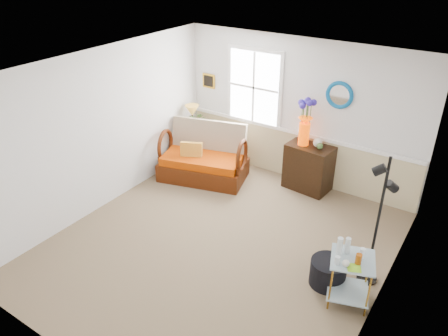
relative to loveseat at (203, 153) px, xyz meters
The scene contains 19 objects.
floor 2.14m from the loveseat, 47.58° to the right, with size 4.50×5.00×0.01m, color brown.
ceiling 2.95m from the loveseat, 47.58° to the right, with size 4.50×5.00×0.01m, color white.
walls 2.22m from the loveseat, 47.58° to the right, with size 4.51×5.01×2.60m.
wainscot 1.69m from the loveseat, 34.10° to the left, with size 4.46×0.02×0.90m, color #C3B486.
chair_rail 1.73m from the loveseat, 33.82° to the left, with size 4.46×0.04×0.06m, color white.
window 1.52m from the loveseat, 61.94° to the left, with size 1.14×0.06×1.44m, color white, non-canonical shape.
picture 1.50m from the loveseat, 118.75° to the left, with size 0.28×0.03×0.28m, color #B2801A.
mirror 2.62m from the loveseat, 24.30° to the left, with size 0.47×0.47×0.07m, color #00579B.
loveseat is the anchor object (origin of this frame).
throw_pillow 0.22m from the loveseat, 138.04° to the right, with size 0.40×0.10×0.40m, color #C15305, non-canonical shape.
lamp_stand 0.87m from the loveseat, 139.90° to the left, with size 0.37×0.37×0.65m, color black, non-canonical shape.
table_lamp 0.92m from the loveseat, 140.13° to the left, with size 0.27×0.27×0.50m, color gold, non-canonical shape.
potted_plant 0.82m from the loveseat, 131.50° to the left, with size 0.35×0.39×0.30m, color #42642F.
cabinet 1.93m from the loveseat, 22.23° to the left, with size 0.78×0.50×0.84m, color black, non-canonical shape.
flower_vase 1.94m from the loveseat, 23.34° to the left, with size 0.24×0.24×0.83m, color #F94700, non-canonical shape.
side_table 3.69m from the loveseat, 24.99° to the right, with size 0.51×0.51×0.65m, color #A87823, non-canonical shape.
tabletop_items 3.68m from the loveseat, 25.85° to the right, with size 0.39×0.39×0.23m, color silver, non-canonical shape.
floor_lamp 3.61m from the loveseat, 16.89° to the right, with size 0.26×0.26×1.82m, color black, non-canonical shape.
ottoman 3.35m from the loveseat, 25.07° to the right, with size 0.47×0.47×0.36m, color black.
Camera 1 is at (2.91, -4.26, 4.04)m, focal length 35.00 mm.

